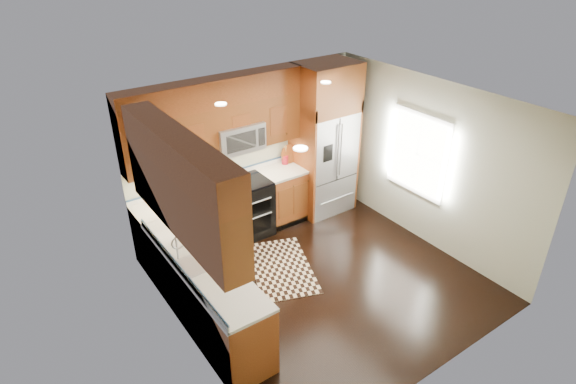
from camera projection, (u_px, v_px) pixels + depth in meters
ground at (321, 280)px, 6.88m from camera, size 4.00×4.00×0.00m
wall_back at (246, 151)px, 7.69m from camera, size 4.00×0.02×2.60m
wall_left at (182, 254)px, 5.25m from camera, size 0.02×4.00×2.60m
wall_right at (428, 164)px, 7.26m from camera, size 0.02×4.00×2.60m
window at (418, 154)px, 7.34m from camera, size 0.04×1.10×1.30m
base_cabinets at (213, 253)px, 6.69m from camera, size 2.85×3.00×0.90m
countertop at (216, 218)px, 6.61m from camera, size 2.86×3.01×0.04m
upper_cabinets at (203, 143)px, 6.10m from camera, size 2.85×3.00×1.15m
range at (246, 208)px, 7.72m from camera, size 0.76×0.67×0.95m
microwave at (238, 137)px, 7.24m from camera, size 0.76×0.40×0.42m
refrigerator at (324, 140)px, 8.07m from camera, size 0.98×0.75×2.60m
sink_faucet at (198, 258)px, 5.69m from camera, size 0.54×0.44×0.37m
rug at (281, 267)px, 7.13m from camera, size 1.28×1.61×0.01m
knife_block at (212, 181)px, 7.29m from camera, size 0.13×0.16×0.28m
utensil_crock at (285, 158)px, 8.04m from camera, size 0.13×0.13×0.32m
cutting_board at (289, 162)px, 8.14m from camera, size 0.33×0.33×0.02m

